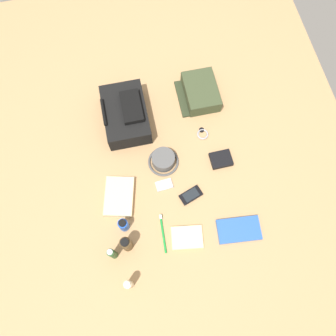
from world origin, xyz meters
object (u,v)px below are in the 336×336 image
Objects in this scene: toiletry_pouch at (200,92)px; wallet at (221,160)px; media_player at (164,185)px; toothbrush at (163,231)px; notepad at (187,237)px; cologne_bottle at (126,244)px; wristwatch at (203,134)px; paperback_novel at (239,230)px; folded_towel at (119,197)px; backpack at (126,114)px; lotion_bottle at (129,285)px; deodorant_spray at (124,225)px; shampoo_bottle at (112,254)px; cell_phone at (191,195)px; bucket_hat at (163,160)px.

wallet is at bearing -177.38° from toiletry_pouch.
media_player is 0.24m from toothbrush.
wallet is (-0.40, -0.02, -0.03)m from toiletry_pouch.
toiletry_pouch is 1.62× the size of notepad.
cologne_bottle is 0.71m from wristwatch.
paperback_novel is 1.09× the size of folded_towel.
backpack is 2.53× the size of lotion_bottle.
cologne_bottle reaches higher than backpack.
wristwatch is 0.56m from toothbrush.
deodorant_spray reaches higher than paperback_novel.
wristwatch is (0.53, -0.56, -0.07)m from shampoo_bottle.
shampoo_bottle is 0.48m from cell_phone.
media_player is (0.30, 0.31, -0.00)m from paperback_novel.
toothbrush reaches higher than media_player.
lotion_bottle is at bearing 177.57° from folded_towel.
wallet is 0.73× the size of notepad.
lotion_bottle reaches higher than deodorant_spray.
backpack is 0.72m from notepad.
lotion_bottle is at bearing 173.74° from cologne_bottle.
folded_towel is at bearing 55.56° from notepad.
shampoo_bottle is 1.21× the size of cell_phone.
toiletry_pouch is at bearing -17.95° from cell_phone.
wristwatch is at bearing -13.30° from notepad.
paperback_novel is at bearing -100.85° from toothbrush.
bucket_hat is 0.51m from paperback_novel.
wallet is (0.36, -0.62, -0.06)m from shampoo_bottle.
cologne_bottle is at bearing 144.16° from toiletry_pouch.
wristwatch is at bearing 17.62° from wallet.
bucket_hat is (-0.29, -0.14, -0.03)m from backpack.
wallet is at bearing -80.82° from folded_towel.
deodorant_spray reaches higher than notepad.
toiletry_pouch is 1.12× the size of paperback_novel.
lotion_bottle is (-0.85, 0.13, 0.00)m from backpack.
folded_towel is at bearing 97.84° from wallet.
shampoo_bottle is 0.29m from folded_towel.
bucket_hat reaches higher than toothbrush.
folded_towel is (0.21, 0.18, 0.01)m from toothbrush.
cologne_bottle is at bearing -6.26° from lotion_bottle.
media_player is 0.46× the size of toothbrush.
deodorant_spray is at bearing 112.25° from wallet.
shampoo_bottle is (0.15, 0.05, 0.01)m from lotion_bottle.
cell_phone is (0.21, -0.42, -0.07)m from shampoo_bottle.
toothbrush is (-0.64, -0.07, -0.05)m from backpack.
shampoo_bottle is at bearing 99.82° from notepad.
folded_towel is at bearing 79.83° from cell_phone.
bucket_hat reaches higher than paperback_novel.
bucket_hat is at bearing 25.77° from cell_phone.
toothbrush is (0.21, -0.20, -0.06)m from lotion_bottle.
cell_phone is at bearing -100.17° from folded_towel.
wallet is (0.15, -0.20, 0.01)m from cell_phone.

